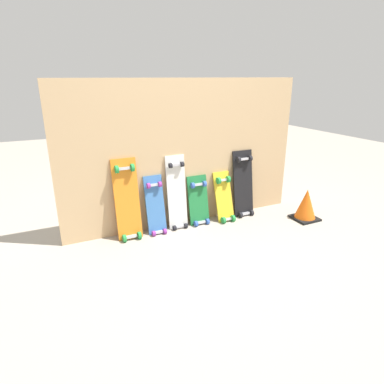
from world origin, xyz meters
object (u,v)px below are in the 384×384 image
(skateboard_blue, at_px, (156,208))
(skateboard_green, at_px, (199,203))
(skateboard_yellow, at_px, (224,200))
(traffic_cone, at_px, (306,205))
(skateboard_white, at_px, (177,196))
(skateboard_orange, at_px, (127,203))
(skateboard_black, at_px, (243,186))

(skateboard_blue, bearing_deg, skateboard_green, 1.11)
(skateboard_yellow, relative_size, traffic_cone, 1.70)
(skateboard_white, height_order, traffic_cone, skateboard_white)
(skateboard_white, height_order, skateboard_green, skateboard_white)
(skateboard_orange, xyz_separation_m, skateboard_green, (0.75, 0.01, -0.13))
(skateboard_orange, bearing_deg, skateboard_blue, -0.65)
(skateboard_white, xyz_separation_m, skateboard_black, (0.79, -0.01, -0.01))
(skateboard_blue, height_order, skateboard_white, skateboard_white)
(skateboard_green, bearing_deg, skateboard_black, 0.18)
(skateboard_green, distance_m, skateboard_yellow, 0.29)
(skateboard_green, height_order, skateboard_yellow, skateboard_yellow)
(skateboard_orange, height_order, skateboard_green, skateboard_orange)
(skateboard_blue, relative_size, skateboard_green, 1.12)
(skateboard_white, height_order, skateboard_yellow, skateboard_white)
(skateboard_blue, relative_size, skateboard_white, 0.79)
(skateboard_green, relative_size, skateboard_black, 0.73)
(skateboard_orange, xyz_separation_m, traffic_cone, (1.84, -0.40, -0.19))
(traffic_cone, bearing_deg, skateboard_green, 159.39)
(skateboard_blue, distance_m, traffic_cone, 1.62)
(skateboard_orange, relative_size, skateboard_yellow, 1.43)
(skateboard_blue, height_order, skateboard_black, skateboard_black)
(skateboard_orange, bearing_deg, traffic_cone, -12.37)
(skateboard_blue, bearing_deg, skateboard_white, 5.25)
(skateboard_blue, xyz_separation_m, skateboard_white, (0.24, 0.02, 0.09))
(skateboard_orange, height_order, skateboard_black, skateboard_orange)
(skateboard_blue, relative_size, traffic_cone, 1.88)
(skateboard_orange, distance_m, skateboard_white, 0.51)
(skateboard_green, xyz_separation_m, traffic_cone, (1.09, -0.41, -0.05))
(skateboard_white, bearing_deg, skateboard_orange, -177.91)
(skateboard_blue, xyz_separation_m, traffic_cone, (1.57, -0.40, -0.08))
(skateboard_green, xyz_separation_m, skateboard_yellow, (0.29, -0.03, 0.01))
(skateboard_orange, height_order, skateboard_blue, skateboard_orange)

